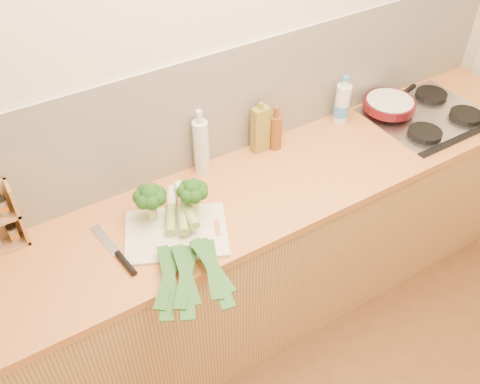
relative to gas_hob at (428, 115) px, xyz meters
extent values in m
plane|color=beige|center=(-1.02, 0.30, 0.39)|extent=(3.50, 0.00, 3.50)
cube|color=silver|center=(-1.02, 0.29, 0.26)|extent=(3.20, 0.02, 0.54)
cube|color=tan|center=(-1.02, 0.00, -0.48)|extent=(3.20, 0.60, 0.86)
cube|color=#C77E3A|center=(-1.02, 0.00, -0.03)|extent=(3.20, 0.62, 0.04)
cube|color=silver|center=(0.00, 0.00, -0.01)|extent=(0.58, 0.50, 0.01)
cube|color=black|center=(0.00, -0.23, 0.00)|extent=(0.58, 0.04, 0.01)
cylinder|color=black|center=(-0.15, -0.12, 0.01)|extent=(0.17, 0.17, 0.03)
cylinder|color=black|center=(0.15, -0.12, 0.01)|extent=(0.17, 0.17, 0.03)
cylinder|color=black|center=(-0.15, 0.12, 0.01)|extent=(0.17, 0.17, 0.03)
cylinder|color=black|center=(0.15, 0.12, 0.01)|extent=(0.17, 0.17, 0.03)
cube|color=beige|center=(-1.50, -0.06, -0.01)|extent=(0.50, 0.44, 0.01)
cylinder|color=#A9BC6E|center=(-1.55, 0.06, 0.04)|extent=(0.04, 0.04, 0.08)
sphere|color=#163C10|center=(-1.55, 0.06, 0.13)|extent=(0.08, 0.08, 0.08)
sphere|color=#163C10|center=(-1.51, 0.06, 0.12)|extent=(0.06, 0.06, 0.06)
sphere|color=#163C10|center=(-1.53, 0.09, 0.12)|extent=(0.06, 0.06, 0.06)
sphere|color=#163C10|center=(-1.56, 0.10, 0.12)|extent=(0.06, 0.06, 0.06)
sphere|color=#163C10|center=(-1.59, 0.07, 0.12)|extent=(0.06, 0.06, 0.06)
sphere|color=#163C10|center=(-1.59, 0.04, 0.12)|extent=(0.06, 0.06, 0.06)
sphere|color=#163C10|center=(-1.56, 0.02, 0.12)|extent=(0.06, 0.06, 0.06)
sphere|color=#163C10|center=(-1.53, 0.03, 0.12)|extent=(0.06, 0.06, 0.06)
cylinder|color=#A9BC6E|center=(-1.39, -0.01, 0.04)|extent=(0.04, 0.04, 0.09)
sphere|color=#163C10|center=(-1.39, -0.01, 0.14)|extent=(0.08, 0.08, 0.08)
sphere|color=#163C10|center=(-1.35, -0.01, 0.13)|extent=(0.06, 0.06, 0.06)
sphere|color=#163C10|center=(-1.37, 0.02, 0.13)|extent=(0.06, 0.06, 0.06)
sphere|color=#163C10|center=(-1.40, 0.03, 0.13)|extent=(0.06, 0.06, 0.06)
sphere|color=#163C10|center=(-1.42, 0.01, 0.13)|extent=(0.06, 0.06, 0.06)
sphere|color=#163C10|center=(-1.42, -0.02, 0.13)|extent=(0.06, 0.06, 0.06)
sphere|color=#163C10|center=(-1.40, -0.04, 0.13)|extent=(0.06, 0.06, 0.06)
sphere|color=#163C10|center=(-1.37, -0.04, 0.13)|extent=(0.06, 0.06, 0.06)
cylinder|color=white|center=(-1.44, 0.11, 0.02)|extent=(0.09, 0.13, 0.04)
cylinder|color=#82A753|center=(-1.50, -0.01, 0.02)|extent=(0.11, 0.16, 0.04)
cube|color=#1B4E1E|center=(-1.64, -0.28, 0.02)|extent=(0.22, 0.26, 0.02)
cube|color=#1B4E1E|center=(-1.65, -0.30, 0.02)|extent=(0.20, 0.32, 0.01)
cube|color=#1B4E1E|center=(-1.64, -0.27, 0.02)|extent=(0.12, 0.28, 0.02)
cylinder|color=white|center=(-1.41, 0.06, 0.04)|extent=(0.09, 0.12, 0.04)
cylinder|color=#82A753|center=(-1.46, -0.05, 0.04)|extent=(0.10, 0.15, 0.04)
cube|color=#1B4E1E|center=(-1.59, -0.32, 0.04)|extent=(0.21, 0.27, 0.02)
cube|color=#1B4E1E|center=(-1.60, -0.34, 0.04)|extent=(0.19, 0.33, 0.01)
cube|color=#1B4E1E|center=(-1.59, -0.31, 0.04)|extent=(0.11, 0.28, 0.02)
cylinder|color=white|center=(-1.40, 0.08, 0.06)|extent=(0.06, 0.13, 0.04)
cylinder|color=#82A753|center=(-1.43, -0.05, 0.06)|extent=(0.07, 0.16, 0.04)
cube|color=#1B4E1E|center=(-1.50, -0.35, 0.06)|extent=(0.16, 0.29, 0.02)
cube|color=#1B4E1E|center=(-1.50, -0.37, 0.06)|extent=(0.12, 0.34, 0.01)
cube|color=#1B4E1E|center=(-1.49, -0.34, 0.06)|extent=(0.05, 0.28, 0.02)
cube|color=silver|center=(-1.76, 0.06, -0.01)|extent=(0.06, 0.20, 0.00)
cylinder|color=black|center=(-1.74, -0.11, 0.00)|extent=(0.04, 0.14, 0.02)
cylinder|color=#4A0C11|center=(-0.16, 0.14, 0.05)|extent=(0.27, 0.27, 0.04)
cylinder|color=beige|center=(-0.16, 0.14, 0.07)|extent=(0.24, 0.24, 0.00)
cube|color=black|center=(0.03, 0.19, 0.05)|extent=(0.14, 0.06, 0.02)
cube|color=tan|center=(-2.03, 0.23, 0.13)|extent=(0.01, 0.10, 0.29)
cylinder|color=gray|center=(-2.07, 0.23, 0.03)|extent=(0.04, 0.04, 0.07)
cylinder|color=gray|center=(-2.07, 0.23, 0.18)|extent=(0.04, 0.04, 0.07)
cube|color=olive|center=(-0.90, 0.23, 0.10)|extent=(0.08, 0.05, 0.24)
cylinder|color=olive|center=(-0.90, 0.23, 0.24)|extent=(0.02, 0.02, 0.03)
cylinder|color=silver|center=(-1.22, 0.24, 0.12)|extent=(0.07, 0.07, 0.27)
cylinder|color=silver|center=(-1.22, 0.24, 0.28)|extent=(0.03, 0.03, 0.06)
cylinder|color=brown|center=(-0.83, 0.21, 0.07)|extent=(0.06, 0.06, 0.18)
cylinder|color=brown|center=(-0.83, 0.21, 0.19)|extent=(0.03, 0.03, 0.05)
cylinder|color=silver|center=(-0.42, 0.21, 0.09)|extent=(0.08, 0.08, 0.21)
cylinder|color=silver|center=(-0.42, 0.21, 0.21)|extent=(0.03, 0.03, 0.03)
cylinder|color=#368BCE|center=(-0.42, 0.21, 0.06)|extent=(0.08, 0.08, 0.06)
camera|label=1|loc=(-2.08, -1.48, 1.56)|focal=40.00mm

